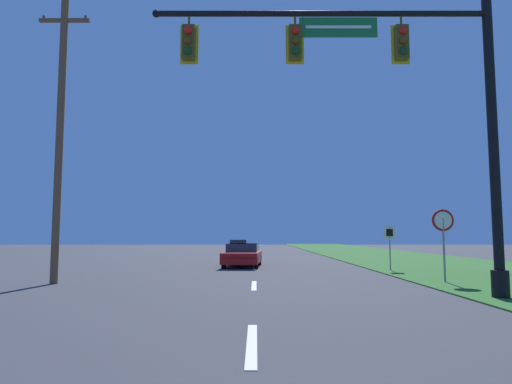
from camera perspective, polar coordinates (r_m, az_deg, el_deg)
grass_verge_right at (r=32.84m, az=18.86°, el=-7.98°), size 10.00×110.00×0.04m
road_center_line at (r=23.15m, az=-0.02°, el=-9.49°), size 0.16×34.80×0.01m
signal_mast at (r=13.13m, az=17.75°, el=11.33°), size 9.41×0.47×8.54m
car_ahead at (r=24.33m, az=-1.55°, el=-7.88°), size 2.09×4.46×1.19m
far_car at (r=45.45m, az=-2.09°, el=-6.75°), size 1.82×4.34×1.19m
stop_sign at (r=17.22m, az=22.49°, el=-4.28°), size 0.76×0.07×2.50m
route_sign_post at (r=22.23m, az=16.50°, el=-5.51°), size 0.55×0.06×2.03m
utility_pole_near at (r=17.50m, az=-23.18°, el=6.98°), size 1.80×0.26×10.22m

